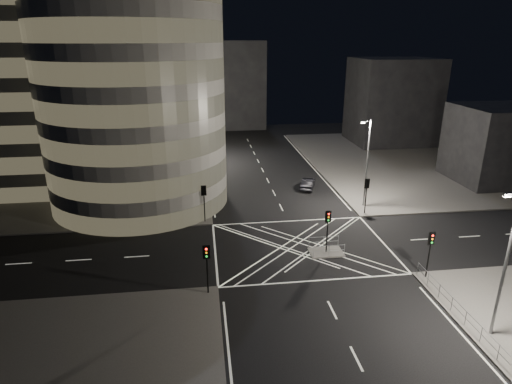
{
  "coord_description": "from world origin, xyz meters",
  "views": [
    {
      "loc": [
        -8.79,
        -35.1,
        18.39
      ],
      "look_at": [
        -3.28,
        7.32,
        3.0
      ],
      "focal_mm": 30.0,
      "sensor_mm": 36.0,
      "label": 1
    }
  ],
  "objects": [
    {
      "name": "tree_a",
      "position": [
        -10.5,
        9.0,
        4.6
      ],
      "size": [
        4.19,
        4.19,
        6.87
      ],
      "color": "black",
      "rests_on": "sidewalk_far_left"
    },
    {
      "name": "street_lamp_left_near",
      "position": [
        -9.44,
        12.0,
        5.54
      ],
      "size": [
        1.25,
        0.25,
        10.0
      ],
      "color": "slate",
      "rests_on": "sidewalk_far_left"
    },
    {
      "name": "street_lamp_left_far",
      "position": [
        -9.44,
        30.0,
        5.54
      ],
      "size": [
        1.25,
        0.25,
        10.0
      ],
      "color": "slate",
      "rests_on": "sidewalk_far_left"
    },
    {
      "name": "railing_island_north",
      "position": [
        2.0,
        -0.6,
        0.7
      ],
      "size": [
        2.8,
        0.06,
        1.1
      ],
      "primitive_type": "cube",
      "color": "slate",
      "rests_on": "central_island"
    },
    {
      "name": "street_lamp_right_near",
      "position": [
        9.44,
        -14.0,
        5.54
      ],
      "size": [
        1.25,
        0.25,
        10.0
      ],
      "color": "slate",
      "rests_on": "sidewalk_near_right"
    },
    {
      "name": "traffic_signal_nr",
      "position": [
        8.8,
        -6.8,
        2.91
      ],
      "size": [
        0.55,
        0.22,
        4.0
      ],
      "color": "black",
      "rests_on": "sidewalk_near_right"
    },
    {
      "name": "traffic_signal_island",
      "position": [
        2.0,
        -1.5,
        2.91
      ],
      "size": [
        0.55,
        0.22,
        4.0
      ],
      "color": "black",
      "rests_on": "central_island"
    },
    {
      "name": "railing_near_right",
      "position": [
        8.3,
        -12.15,
        0.7
      ],
      "size": [
        0.06,
        11.7,
        1.1
      ],
      "primitive_type": "cube",
      "color": "slate",
      "rests_on": "sidewalk_near_right"
    },
    {
      "name": "traffic_signal_fl",
      "position": [
        -8.8,
        6.8,
        2.91
      ],
      "size": [
        0.55,
        0.22,
        4.0
      ],
      "color": "black",
      "rests_on": "sidewalk_far_left"
    },
    {
      "name": "office_tower_curved",
      "position": [
        -20.74,
        18.74,
        12.65
      ],
      "size": [
        30.0,
        29.0,
        27.2
      ],
      "color": "gray",
      "rests_on": "sidewalk_far_left"
    },
    {
      "name": "tree_e",
      "position": [
        -10.5,
        33.0,
        4.71
      ],
      "size": [
        4.49,
        4.49,
        7.15
      ],
      "color": "black",
      "rests_on": "sidewalk_far_left"
    },
    {
      "name": "office_block_rear",
      "position": [
        -22.0,
        42.0,
        11.15
      ],
      "size": [
        24.0,
        16.0,
        22.0
      ],
      "primitive_type": "cube",
      "color": "gray",
      "rests_on": "sidewalk_far_left"
    },
    {
      "name": "sidewalk_far_left",
      "position": [
        -29.0,
        27.0,
        0.07
      ],
      "size": [
        42.0,
        42.0,
        0.15
      ],
      "primitive_type": "cube",
      "color": "#595653",
      "rests_on": "ground"
    },
    {
      "name": "sidewalk_far_right",
      "position": [
        29.0,
        27.0,
        0.07
      ],
      "size": [
        42.0,
        42.0,
        0.15
      ],
      "primitive_type": "cube",
      "color": "#595653",
      "rests_on": "ground"
    },
    {
      "name": "traffic_signal_fr",
      "position": [
        8.8,
        6.8,
        2.91
      ],
      "size": [
        0.55,
        0.22,
        4.0
      ],
      "color": "black",
      "rests_on": "sidewalk_far_right"
    },
    {
      "name": "railing_island_south",
      "position": [
        2.0,
        -2.4,
        0.7
      ],
      "size": [
        2.8,
        0.06,
        1.1
      ],
      "primitive_type": "cube",
      "color": "slate",
      "rests_on": "central_island"
    },
    {
      "name": "building_far_end",
      "position": [
        -4.0,
        58.0,
        9.0
      ],
      "size": [
        18.0,
        8.0,
        18.0
      ],
      "primitive_type": "cube",
      "color": "black",
      "rests_on": "ground"
    },
    {
      "name": "tree_d",
      "position": [
        -10.5,
        27.0,
        4.81
      ],
      "size": [
        5.28,
        5.28,
        7.7
      ],
      "color": "black",
      "rests_on": "sidewalk_far_left"
    },
    {
      "name": "tree_b",
      "position": [
        -10.5,
        15.0,
        4.44
      ],
      "size": [
        4.71,
        4.71,
        7.0
      ],
      "color": "black",
      "rests_on": "sidewalk_far_left"
    },
    {
      "name": "central_island",
      "position": [
        2.0,
        -1.5,
        0.07
      ],
      "size": [
        3.0,
        2.0,
        0.15
      ],
      "primitive_type": "cube",
      "color": "slate",
      "rests_on": "ground"
    },
    {
      "name": "building_right_far",
      "position": [
        26.0,
        40.0,
        7.65
      ],
      "size": [
        14.0,
        12.0,
        15.0
      ],
      "primitive_type": "cube",
      "color": "black",
      "rests_on": "sidewalk_far_right"
    },
    {
      "name": "street_lamp_right_far",
      "position": [
        9.44,
        9.0,
        5.54
      ],
      "size": [
        1.25,
        0.25,
        10.0
      ],
      "color": "slate",
      "rests_on": "sidewalk_far_right"
    },
    {
      "name": "traffic_signal_nl",
      "position": [
        -8.8,
        -6.8,
        2.91
      ],
      "size": [
        0.55,
        0.22,
        4.0
      ],
      "color": "black",
      "rests_on": "sidewalk_near_left"
    },
    {
      "name": "sedan",
      "position": [
        4.66,
        16.06,
        0.7
      ],
      "size": [
        2.91,
        4.48,
        1.39
      ],
      "primitive_type": "imported",
      "rotation": [
        0.0,
        0.0,
        2.77
      ],
      "color": "black",
      "rests_on": "ground"
    },
    {
      "name": "tree_c",
      "position": [
        -10.5,
        21.0,
        5.13
      ],
      "size": [
        4.47,
        4.47,
        7.56
      ],
      "color": "black",
      "rests_on": "sidewalk_far_left"
    },
    {
      "name": "building_right_near",
      "position": [
        30.0,
        16.0,
        5.15
      ],
      "size": [
        10.0,
        10.0,
        10.0
      ],
      "primitive_type": "cube",
      "color": "black",
      "rests_on": "sidewalk_far_right"
    },
    {
      "name": "ground",
      "position": [
        0.0,
        0.0,
        0.0
      ],
      "size": [
        120.0,
        120.0,
        0.0
      ],
      "primitive_type": "plane",
      "color": "black",
      "rests_on": "ground"
    }
  ]
}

